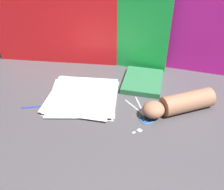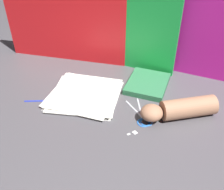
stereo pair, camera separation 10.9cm
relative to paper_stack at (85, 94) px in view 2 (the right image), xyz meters
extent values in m
plane|color=#4C494F|center=(0.11, -0.05, -0.01)|extent=(6.00, 6.00, 0.00)
cube|color=red|center=(-0.20, 0.32, 0.18)|extent=(0.65, 0.03, 0.38)
cube|color=green|center=(0.13, 0.32, 0.22)|extent=(0.50, 0.12, 0.45)
cube|color=#D81E9E|center=(0.43, 0.32, 0.27)|extent=(0.75, 0.16, 0.56)
cube|color=white|center=(0.01, 0.00, -0.01)|extent=(0.29, 0.29, 0.00)
cube|color=white|center=(0.00, 0.00, 0.00)|extent=(0.29, 0.29, 0.00)
cube|color=white|center=(0.00, 0.00, 0.00)|extent=(0.32, 0.31, 0.00)
cube|color=white|center=(0.00, 0.00, 0.00)|extent=(0.32, 0.31, 0.00)
cube|color=white|center=(0.00, 0.00, 0.01)|extent=(0.29, 0.29, 0.00)
cube|color=#2D7247|center=(0.27, 0.14, 0.01)|extent=(0.21, 0.24, 0.03)
sphere|color=silver|center=(0.27, -0.09, 0.00)|extent=(0.01, 0.01, 0.01)
cylinder|color=silver|center=(0.23, -0.04, 0.00)|extent=(0.09, 0.10, 0.01)
torus|color=blue|center=(0.30, -0.11, 0.00)|extent=(0.07, 0.07, 0.01)
cylinder|color=silver|center=(0.26, -0.03, 0.00)|extent=(0.05, 0.12, 0.01)
torus|color=blue|center=(0.28, -0.12, 0.00)|extent=(0.07, 0.07, 0.01)
cylinder|color=#A87556|center=(0.45, -0.03, 0.03)|extent=(0.24, 0.17, 0.08)
ellipsoid|color=#A87556|center=(0.31, -0.10, 0.03)|extent=(0.12, 0.12, 0.06)
cube|color=white|center=(0.26, -0.18, -0.01)|extent=(0.02, 0.02, 0.00)
cube|color=white|center=(0.24, -0.20, -0.01)|extent=(0.02, 0.01, 0.00)
cylinder|color=#2333B2|center=(-0.18, -0.08, 0.00)|extent=(0.14, 0.04, 0.01)
camera|label=1|loc=(0.23, -0.92, 0.71)|focal=42.00mm
camera|label=2|loc=(0.34, -0.90, 0.71)|focal=42.00mm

